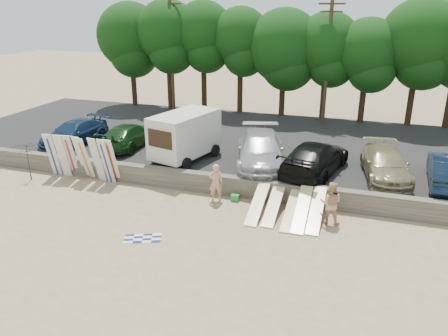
# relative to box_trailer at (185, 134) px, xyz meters

# --- Properties ---
(ground) EXTENTS (120.00, 120.00, 0.00)m
(ground) POSITION_rel_box_trailer_xyz_m (4.55, -5.44, -2.20)
(ground) COLOR tan
(ground) RESTS_ON ground
(seawall) EXTENTS (44.00, 0.50, 1.00)m
(seawall) POSITION_rel_box_trailer_xyz_m (4.55, -2.44, -1.70)
(seawall) COLOR #6B6356
(seawall) RESTS_ON ground
(parking_lot) EXTENTS (44.00, 14.50, 0.70)m
(parking_lot) POSITION_rel_box_trailer_xyz_m (4.55, 5.06, -1.85)
(parking_lot) COLOR #282828
(parking_lot) RESTS_ON ground
(treeline) EXTENTS (33.76, 5.86, 8.88)m
(treeline) POSITION_rel_box_trailer_xyz_m (5.06, 12.04, 4.26)
(treeline) COLOR #382616
(treeline) RESTS_ON parking_lot
(utility_poles) EXTENTS (25.80, 0.26, 9.00)m
(utility_poles) POSITION_rel_box_trailer_xyz_m (6.55, 10.56, 3.23)
(utility_poles) COLOR #473321
(utility_poles) RESTS_ON parking_lot
(box_trailer) EXTENTS (3.22, 4.60, 2.68)m
(box_trailer) POSITION_rel_box_trailer_xyz_m (0.00, 0.00, 0.00)
(box_trailer) COLOR beige
(box_trailer) RESTS_ON parking_lot
(car_0) EXTENTS (2.70, 5.17, 1.43)m
(car_0) POSITION_rel_box_trailer_xyz_m (-7.78, 0.55, -0.78)
(car_0) COLOR #152949
(car_0) RESTS_ON parking_lot
(car_1) EXTENTS (2.06, 4.98, 1.44)m
(car_1) POSITION_rel_box_trailer_xyz_m (-4.23, 1.16, -0.78)
(car_1) COLOR #123314
(car_1) RESTS_ON parking_lot
(car_2) EXTENTS (3.89, 6.49, 1.76)m
(car_2) POSITION_rel_box_trailer_xyz_m (4.28, 0.30, -0.62)
(car_2) COLOR #A0A0A5
(car_2) RESTS_ON parking_lot
(car_3) EXTENTS (3.52, 6.06, 1.65)m
(car_3) POSITION_rel_box_trailer_xyz_m (7.21, 0.14, -0.67)
(car_3) COLOR black
(car_3) RESTS_ON parking_lot
(car_4) EXTENTS (2.75, 5.28, 1.46)m
(car_4) POSITION_rel_box_trailer_xyz_m (10.70, 0.51, -0.77)
(car_4) COLOR #887B56
(car_4) RESTS_ON parking_lot
(surfboard_upright_0) EXTENTS (0.61, 0.79, 2.53)m
(surfboard_upright_0) POSITION_rel_box_trailer_xyz_m (-6.61, -3.04, -0.93)
(surfboard_upright_0) COLOR silver
(surfboard_upright_0) RESTS_ON ground
(surfboard_upright_1) EXTENTS (0.55, 0.71, 2.54)m
(surfboard_upright_1) POSITION_rel_box_trailer_xyz_m (-5.96, -3.04, -0.93)
(surfboard_upright_1) COLOR silver
(surfboard_upright_1) RESTS_ON ground
(surfboard_upright_2) EXTENTS (0.60, 0.81, 2.52)m
(surfboard_upright_2) POSITION_rel_box_trailer_xyz_m (-5.54, -2.89, -0.94)
(surfboard_upright_2) COLOR silver
(surfboard_upright_2) RESTS_ON ground
(surfboard_upright_3) EXTENTS (0.56, 0.86, 2.50)m
(surfboard_upright_3) POSITION_rel_box_trailer_xyz_m (-4.86, -2.84, -0.95)
(surfboard_upright_3) COLOR silver
(surfboard_upright_3) RESTS_ON ground
(surfboard_upright_4) EXTENTS (0.55, 0.86, 2.50)m
(surfboard_upright_4) POSITION_rel_box_trailer_xyz_m (-4.54, -3.01, -0.95)
(surfboard_upright_4) COLOR silver
(surfboard_upright_4) RESTS_ON ground
(surfboard_upright_5) EXTENTS (0.58, 0.74, 2.54)m
(surfboard_upright_5) POSITION_rel_box_trailer_xyz_m (-3.82, -2.99, -0.93)
(surfboard_upright_5) COLOR silver
(surfboard_upright_5) RESTS_ON ground
(surfboard_upright_6) EXTENTS (0.60, 0.73, 2.54)m
(surfboard_upright_6) POSITION_rel_box_trailer_xyz_m (-3.22, -3.05, -0.93)
(surfboard_upright_6) COLOR silver
(surfboard_upright_6) RESTS_ON ground
(surfboard_upright_7) EXTENTS (0.52, 0.74, 2.53)m
(surfboard_upright_7) POSITION_rel_box_trailer_xyz_m (-2.96, -2.93, -0.94)
(surfboard_upright_7) COLOR silver
(surfboard_upright_7) RESTS_ON ground
(surfboard_low_0) EXTENTS (0.56, 2.87, 1.00)m
(surfboard_low_0) POSITION_rel_box_trailer_xyz_m (5.21, -3.99, -1.70)
(surfboard_low_0) COLOR beige
(surfboard_low_0) RESTS_ON ground
(surfboard_low_1) EXTENTS (0.56, 2.89, 0.95)m
(surfboard_low_1) POSITION_rel_box_trailer_xyz_m (5.92, -3.88, -1.73)
(surfboard_low_1) COLOR beige
(surfboard_low_1) RESTS_ON ground
(surfboard_low_2) EXTENTS (0.56, 2.91, 0.85)m
(surfboard_low_2) POSITION_rel_box_trailer_xyz_m (6.79, -4.05, -1.78)
(surfboard_low_2) COLOR beige
(surfboard_low_2) RESTS_ON ground
(surfboard_low_3) EXTENTS (0.56, 2.84, 1.09)m
(surfboard_low_3) POSITION_rel_box_trailer_xyz_m (7.23, -4.08, -1.66)
(surfboard_low_3) COLOR beige
(surfboard_low_3) RESTS_ON ground
(surfboard_low_4) EXTENTS (0.56, 2.85, 1.08)m
(surfboard_low_4) POSITION_rel_box_trailer_xyz_m (7.84, -3.97, -1.66)
(surfboard_low_4) COLOR beige
(surfboard_low_4) RESTS_ON ground
(beachgoer_a) EXTENTS (0.79, 0.63, 1.92)m
(beachgoer_a) POSITION_rel_box_trailer_xyz_m (2.96, -3.33, -1.24)
(beachgoer_a) COLOR tan
(beachgoer_a) RESTS_ON ground
(beachgoer_b) EXTENTS (0.95, 0.74, 1.95)m
(beachgoer_b) POSITION_rel_box_trailer_xyz_m (8.42, -4.00, -1.23)
(beachgoer_b) COLOR tan
(beachgoer_b) RESTS_ON ground
(cooler) EXTENTS (0.39, 0.31, 0.32)m
(cooler) POSITION_rel_box_trailer_xyz_m (3.85, -3.04, -2.04)
(cooler) COLOR #268C37
(cooler) RESTS_ON ground
(gear_bag) EXTENTS (0.31, 0.26, 0.22)m
(gear_bag) POSITION_rel_box_trailer_xyz_m (5.15, -3.04, -2.09)
(gear_bag) COLOR #F14F1C
(gear_bag) RESTS_ON ground
(beach_towel) EXTENTS (1.95, 1.95, 0.00)m
(beach_towel) POSITION_rel_box_trailer_xyz_m (1.28, -7.71, -2.19)
(beach_towel) COLOR white
(beach_towel) RESTS_ON ground
(beach_umbrella) EXTENTS (2.58, 2.62, 2.08)m
(beach_umbrella) POSITION_rel_box_trailer_xyz_m (-7.52, -3.94, -1.16)
(beach_umbrella) COLOR black
(beach_umbrella) RESTS_ON ground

